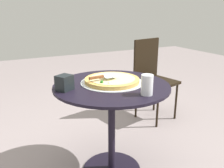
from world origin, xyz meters
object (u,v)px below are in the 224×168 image
pizza_server (103,77)px  napkin_dispenser (64,83)px  patio_table (112,109)px  drinking_cup (147,85)px  pizza_on_tray (112,80)px  patio_chair_near (152,74)px

pizza_server → napkin_dispenser: 0.27m
patio_table → pizza_server: 0.26m
drinking_cup → pizza_on_tray: bearing=13.2°
pizza_server → drinking_cup: drinking_cup is taller
patio_table → pizza_on_tray: pizza_on_tray is taller
pizza_on_tray → patio_chair_near: patio_chair_near is taller
napkin_dispenser → patio_chair_near: size_ratio=0.11×
patio_table → patio_chair_near: 1.12m
patio_table → napkin_dispenser: 0.41m
napkin_dispenser → drinking_cup: bearing=-67.2°
pizza_on_tray → drinking_cup: (-0.33, -0.08, 0.05)m
pizza_on_tray → drinking_cup: 0.34m
patio_table → drinking_cup: (-0.29, -0.10, 0.26)m
patio_table → drinking_cup: bearing=-161.0°
patio_table → pizza_on_tray: (0.04, -0.02, 0.21)m
drinking_cup → patio_chair_near: size_ratio=0.14×
drinking_cup → patio_chair_near: bearing=-38.1°
patio_table → patio_chair_near: patio_chair_near is taller
patio_chair_near → pizza_on_tray: bearing=127.9°
pizza_server → drinking_cup: size_ratio=1.66×
patio_table → pizza_server: size_ratio=3.88×
pizza_server → patio_chair_near: 1.18m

